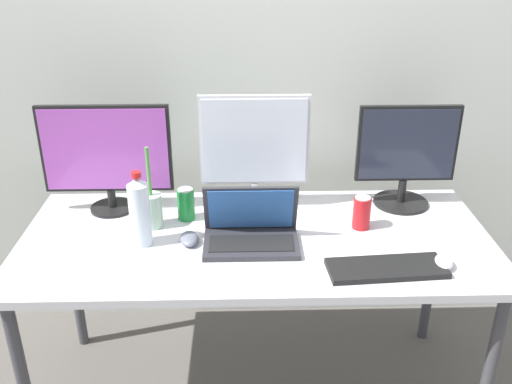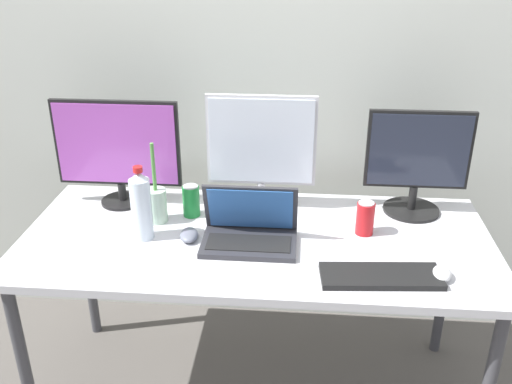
% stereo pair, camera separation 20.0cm
% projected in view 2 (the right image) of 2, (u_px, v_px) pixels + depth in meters
% --- Properties ---
extents(wall_back, '(7.00, 0.08, 2.60)m').
position_uv_depth(wall_back, '(268.00, 50.00, 2.38)').
color(wall_back, silver).
rests_on(wall_back, ground).
extents(work_desk, '(1.72, 0.76, 0.74)m').
position_uv_depth(work_desk, '(256.00, 251.00, 2.11)').
color(work_desk, '#424247').
rests_on(work_desk, ground).
extents(monitor_left, '(0.50, 0.18, 0.43)m').
position_uv_depth(monitor_left, '(117.00, 149.00, 2.24)').
color(monitor_left, black).
rests_on(monitor_left, work_desk).
extents(monitor_center, '(0.42, 0.22, 0.46)m').
position_uv_depth(monitor_center, '(261.00, 151.00, 2.20)').
color(monitor_center, silver).
rests_on(monitor_center, work_desk).
extents(monitor_right, '(0.39, 0.22, 0.41)m').
position_uv_depth(monitor_right, '(417.00, 161.00, 2.17)').
color(monitor_right, black).
rests_on(monitor_right, work_desk).
extents(laptop_silver, '(0.33, 0.21, 0.22)m').
position_uv_depth(laptop_silver, '(250.00, 230.00, 2.02)').
color(laptop_silver, '#2D2D33').
rests_on(laptop_silver, work_desk).
extents(keyboard_main, '(0.40, 0.17, 0.02)m').
position_uv_depth(keyboard_main, '(381.00, 276.00, 1.83)').
color(keyboard_main, black).
rests_on(keyboard_main, work_desk).
extents(mouse_by_keyboard, '(0.07, 0.10, 0.04)m').
position_uv_depth(mouse_by_keyboard, '(442.00, 273.00, 1.83)').
color(mouse_by_keyboard, silver).
rests_on(mouse_by_keyboard, work_desk).
extents(mouse_by_laptop, '(0.08, 0.11, 0.03)m').
position_uv_depth(mouse_by_laptop, '(189.00, 235.00, 2.06)').
color(mouse_by_laptop, slate).
rests_on(mouse_by_laptop, work_desk).
extents(water_bottle, '(0.07, 0.07, 0.28)m').
position_uv_depth(water_bottle, '(141.00, 206.00, 2.02)').
color(water_bottle, silver).
rests_on(water_bottle, work_desk).
extents(soda_can_near_keyboard, '(0.07, 0.07, 0.13)m').
position_uv_depth(soda_can_near_keyboard, '(365.00, 218.00, 2.08)').
color(soda_can_near_keyboard, red).
rests_on(soda_can_near_keyboard, work_desk).
extents(soda_can_by_laptop, '(0.07, 0.07, 0.13)m').
position_uv_depth(soda_can_by_laptop, '(191.00, 201.00, 2.21)').
color(soda_can_by_laptop, '#197F33').
rests_on(soda_can_by_laptop, work_desk).
extents(bamboo_vase, '(0.08, 0.08, 0.32)m').
position_uv_depth(bamboo_vase, '(157.00, 204.00, 2.16)').
color(bamboo_vase, '#B2D1B7').
rests_on(bamboo_vase, work_desk).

